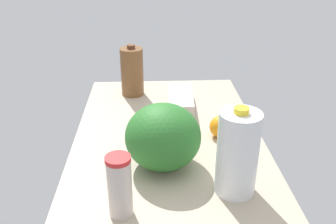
{
  "coord_description": "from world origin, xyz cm",
  "views": [
    {
      "loc": [
        -135.02,
        6.64,
        79.1
      ],
      "look_at": [
        0.0,
        0.0,
        13.0
      ],
      "focal_mm": 40.0,
      "sensor_mm": 36.0,
      "label": 1
    }
  ],
  "objects_px": {
    "chocolate_milk_jug": "(132,72)",
    "lemon_by_jug": "(164,126)",
    "milk_jug": "(237,153)",
    "orange_far_back": "(220,127)",
    "egg_carton": "(180,101)",
    "watermelon": "(163,137)",
    "tumbler_cup": "(120,186)"
  },
  "relations": [
    {
      "from": "watermelon",
      "to": "orange_far_back",
      "type": "bearing_deg",
      "value": -50.82
    },
    {
      "from": "lemon_by_jug",
      "to": "orange_far_back",
      "type": "height_order",
      "value": "orange_far_back"
    },
    {
      "from": "orange_far_back",
      "to": "watermelon",
      "type": "bearing_deg",
      "value": 129.18
    },
    {
      "from": "watermelon",
      "to": "egg_carton",
      "type": "bearing_deg",
      "value": -11.69
    },
    {
      "from": "egg_carton",
      "to": "lemon_by_jug",
      "type": "bearing_deg",
      "value": 163.29
    },
    {
      "from": "orange_far_back",
      "to": "chocolate_milk_jug",
      "type": "bearing_deg",
      "value": 38.98
    },
    {
      "from": "orange_far_back",
      "to": "milk_jug",
      "type": "bearing_deg",
      "value": 177.61
    },
    {
      "from": "chocolate_milk_jug",
      "to": "lemon_by_jug",
      "type": "xyz_separation_m",
      "value": [
        -0.43,
        -0.14,
        -0.09
      ]
    },
    {
      "from": "egg_carton",
      "to": "chocolate_milk_jug",
      "type": "distance_m",
      "value": 0.3
    },
    {
      "from": "lemon_by_jug",
      "to": "egg_carton",
      "type": "bearing_deg",
      "value": -18.79
    },
    {
      "from": "milk_jug",
      "to": "orange_far_back",
      "type": "relative_size",
      "value": 3.35
    },
    {
      "from": "egg_carton",
      "to": "watermelon",
      "type": "height_order",
      "value": "watermelon"
    },
    {
      "from": "orange_far_back",
      "to": "egg_carton",
      "type": "bearing_deg",
      "value": 26.49
    },
    {
      "from": "egg_carton",
      "to": "watermelon",
      "type": "relative_size",
      "value": 1.08
    },
    {
      "from": "tumbler_cup",
      "to": "lemon_by_jug",
      "type": "height_order",
      "value": "tumbler_cup"
    },
    {
      "from": "chocolate_milk_jug",
      "to": "milk_jug",
      "type": "xyz_separation_m",
      "value": [
        -0.81,
        -0.36,
        0.02
      ]
    },
    {
      "from": "egg_carton",
      "to": "watermelon",
      "type": "xyz_separation_m",
      "value": [
        -0.48,
        0.1,
        0.08
      ]
    },
    {
      "from": "egg_carton",
      "to": "orange_far_back",
      "type": "xyz_separation_m",
      "value": [
        -0.28,
        -0.14,
        0.01
      ]
    },
    {
      "from": "milk_jug",
      "to": "orange_far_back",
      "type": "height_order",
      "value": "milk_jug"
    },
    {
      "from": "tumbler_cup",
      "to": "chocolate_milk_jug",
      "type": "bearing_deg",
      "value": -0.18
    },
    {
      "from": "lemon_by_jug",
      "to": "chocolate_milk_jug",
      "type": "bearing_deg",
      "value": 18.75
    },
    {
      "from": "orange_far_back",
      "to": "lemon_by_jug",
      "type": "bearing_deg",
      "value": 82.01
    },
    {
      "from": "tumbler_cup",
      "to": "egg_carton",
      "type": "bearing_deg",
      "value": -17.75
    },
    {
      "from": "tumbler_cup",
      "to": "egg_carton",
      "type": "height_order",
      "value": "tumbler_cup"
    },
    {
      "from": "chocolate_milk_jug",
      "to": "milk_jug",
      "type": "height_order",
      "value": "milk_jug"
    },
    {
      "from": "chocolate_milk_jug",
      "to": "milk_jug",
      "type": "relative_size",
      "value": 0.87
    },
    {
      "from": "tumbler_cup",
      "to": "milk_jug",
      "type": "xyz_separation_m",
      "value": [
        0.09,
        -0.36,
        0.04
      ]
    },
    {
      "from": "egg_carton",
      "to": "chocolate_milk_jug",
      "type": "bearing_deg",
      "value": 54.69
    },
    {
      "from": "chocolate_milk_jug",
      "to": "orange_far_back",
      "type": "distance_m",
      "value": 0.59
    },
    {
      "from": "tumbler_cup",
      "to": "watermelon",
      "type": "xyz_separation_m",
      "value": [
        0.25,
        -0.13,
        0.02
      ]
    },
    {
      "from": "egg_carton",
      "to": "watermelon",
      "type": "distance_m",
      "value": 0.49
    },
    {
      "from": "egg_carton",
      "to": "milk_jug",
      "type": "distance_m",
      "value": 0.65
    }
  ]
}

